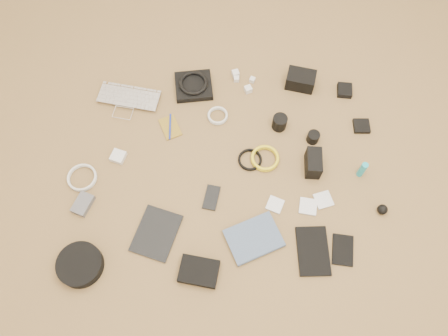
{
  "coord_description": "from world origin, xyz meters",
  "views": [
    {
      "loc": [
        -0.0,
        -0.84,
        1.81
      ],
      "look_at": [
        -0.0,
        -0.0,
        0.02
      ],
      "focal_mm": 35.0,
      "sensor_mm": 36.0,
      "label": 1
    }
  ],
  "objects_px": {
    "headphone_case": "(80,265)",
    "paperback": "(262,256)",
    "tablet": "(156,233)",
    "laptop": "(127,105)",
    "phone": "(211,198)",
    "dslr_camera": "(301,80)"
  },
  "relations": [
    {
      "from": "laptop",
      "to": "paperback",
      "type": "relative_size",
      "value": 1.36
    },
    {
      "from": "laptop",
      "to": "dslr_camera",
      "type": "distance_m",
      "value": 0.87
    },
    {
      "from": "headphone_case",
      "to": "paperback",
      "type": "bearing_deg",
      "value": 2.8
    },
    {
      "from": "paperback",
      "to": "phone",
      "type": "bearing_deg",
      "value": 15.83
    },
    {
      "from": "headphone_case",
      "to": "paperback",
      "type": "height_order",
      "value": "headphone_case"
    },
    {
      "from": "tablet",
      "to": "paperback",
      "type": "xyz_separation_m",
      "value": [
        0.45,
        -0.1,
        0.01
      ]
    },
    {
      "from": "dslr_camera",
      "to": "tablet",
      "type": "relative_size",
      "value": 0.64
    },
    {
      "from": "paperback",
      "to": "headphone_case",
      "type": "bearing_deg",
      "value": 69.6
    },
    {
      "from": "dslr_camera",
      "to": "tablet",
      "type": "bearing_deg",
      "value": -117.26
    },
    {
      "from": "tablet",
      "to": "headphone_case",
      "type": "distance_m",
      "value": 0.33
    },
    {
      "from": "laptop",
      "to": "tablet",
      "type": "bearing_deg",
      "value": -62.53
    },
    {
      "from": "headphone_case",
      "to": "paperback",
      "type": "distance_m",
      "value": 0.75
    },
    {
      "from": "phone",
      "to": "headphone_case",
      "type": "relative_size",
      "value": 0.62
    },
    {
      "from": "laptop",
      "to": "paperback",
      "type": "bearing_deg",
      "value": -38.29
    },
    {
      "from": "tablet",
      "to": "phone",
      "type": "xyz_separation_m",
      "value": [
        0.23,
        0.16,
        -0.0
      ]
    },
    {
      "from": "dslr_camera",
      "to": "headphone_case",
      "type": "relative_size",
      "value": 0.74
    },
    {
      "from": "headphone_case",
      "to": "tablet",
      "type": "bearing_deg",
      "value": 24.7
    },
    {
      "from": "tablet",
      "to": "headphone_case",
      "type": "bearing_deg",
      "value": -136.6
    },
    {
      "from": "tablet",
      "to": "phone",
      "type": "bearing_deg",
      "value": 53.43
    },
    {
      "from": "tablet",
      "to": "paperback",
      "type": "height_order",
      "value": "paperback"
    },
    {
      "from": "tablet",
      "to": "headphone_case",
      "type": "relative_size",
      "value": 1.16
    },
    {
      "from": "phone",
      "to": "paperback",
      "type": "xyz_separation_m",
      "value": [
        0.21,
        -0.26,
        0.01
      ]
    }
  ]
}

